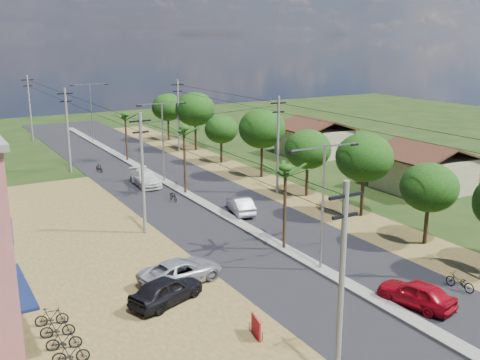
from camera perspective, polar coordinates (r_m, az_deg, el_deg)
The scene contains 36 objects.
ground at distance 35.94m, azimuth 8.14°, elevation -9.08°, with size 160.00×160.00×0.00m, color black.
road at distance 47.80m, azimuth -3.04°, elevation -2.88°, with size 12.00×110.00×0.04m, color black.
median at distance 50.35m, azimuth -4.60°, elevation -1.91°, with size 1.00×90.00×0.18m, color #605E56.
dirt_lot_west at distance 36.98m, azimuth -19.12°, elevation -9.05°, with size 18.00×46.00×0.04m, color #50401B.
dirt_shoulder_east at distance 52.06m, azimuth 5.31°, elevation -1.46°, with size 5.00×90.00×0.03m, color #50401B.
house_east_near at distance 55.42m, azimuth 18.16°, elevation 1.39°, with size 7.60×7.50×4.60m.
house_east_far at distance 69.00m, azimuth 7.57°, elevation 4.47°, with size 7.60×7.50×4.60m.
tree_east_b at distance 40.79m, azimuth 18.68°, elevation -0.72°, with size 4.00×4.00×5.83m.
tree_east_c at distance 45.61m, azimuth 12.52°, elevation 2.24°, with size 4.60×4.60×6.83m.
tree_east_d at distance 50.78m, azimuth 6.90°, elevation 3.11°, with size 4.20×4.20×6.13m.
tree_east_e at distance 57.22m, azimuth 2.25°, elevation 5.26°, with size 4.80×4.80×7.14m.
tree_east_f at distance 64.03m, azimuth -1.92°, elevation 5.17°, with size 3.80×3.80×5.52m.
tree_east_g at distance 71.15m, azimuth -4.59°, elevation 7.18°, with size 5.00×5.00×7.38m.
tree_east_h at distance 78.34m, azimuth -7.35°, elevation 7.34°, with size 4.40×4.40×6.52m.
palm_median_near at distance 37.22m, azimuth 4.64°, elevation 0.85°, with size 2.00×2.00×6.15m.
palm_median_mid at distance 50.82m, azimuth -5.72°, elevation 4.94°, with size 2.00×2.00×6.55m.
palm_median_far at distance 65.65m, azimuth -11.59°, elevation 6.33°, with size 2.00×2.00×5.85m.
streetlight_near at distance 34.32m, azimuth 8.43°, elevation -1.74°, with size 5.10×0.18×8.00m.
streetlight_mid at distance 55.53m, azimuth -7.85°, elevation 4.53°, with size 5.10×0.18×8.00m.
streetlight_far at distance 78.99m, azimuth -14.90°, elevation 7.14°, with size 5.10×0.18×8.00m.
utility_pole_w_a at distance 22.90m, azimuth 10.27°, elevation -10.38°, with size 1.60×0.24×9.00m.
utility_pole_w_b at distance 41.18m, azimuth -9.88°, elevation 0.90°, with size 1.60×0.24×9.00m.
utility_pole_w_c at distance 61.93m, azimuth -17.11°, elevation 5.03°, with size 1.60×0.24×9.00m.
utility_pole_w_d at distance 82.34m, azimuth -20.57°, elevation 6.96°, with size 1.60×0.24×9.00m.
utility_pole_e_b at distance 51.20m, azimuth 3.87°, elevation 3.75°, with size 1.60×0.24×9.00m.
utility_pole_e_c at distance 70.26m, azimuth -6.28°, elevation 6.64°, with size 1.60×0.24×9.00m.
car_red_near at distance 32.39m, azimuth 17.47°, elevation -10.98°, with size 1.71×4.26×1.45m, color maroon.
car_silver_mid at distance 46.18m, azimuth 0.04°, elevation -2.62°, with size 1.45×4.15×1.37m, color #97999E.
car_white_far at distance 55.39m, azimuth -9.59°, elevation 0.15°, with size 2.06×5.06×1.47m, color silver.
car_parked_silver at distance 33.83m, azimuth -6.00°, elevation -9.25°, with size 2.38×5.15×1.43m, color #97999E.
car_parked_dark at distance 31.51m, azimuth -7.50°, elevation -11.07°, with size 1.80×4.46×1.52m, color black.
moto_rider_east at distance 35.20m, azimuth 21.43°, elevation -9.67°, with size 0.64×1.83×0.96m, color black.
moto_rider_west_a at distance 50.00m, azimuth -6.79°, elevation -1.66°, with size 0.60×1.71×0.90m, color black.
moto_rider_west_b at distance 61.86m, azimuth -14.11°, elevation 1.18°, with size 0.46×1.61×0.97m, color black.
roadside_sign at distance 28.22m, azimuth 1.64°, elevation -14.74°, with size 0.37×1.24×1.04m.
parked_scooter_row at distance 27.32m, azimuth -16.81°, elevation -16.52°, with size 1.73×8.65×1.00m.
Camera 1 is at (-20.75, -25.62, 14.32)m, focal length 42.00 mm.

